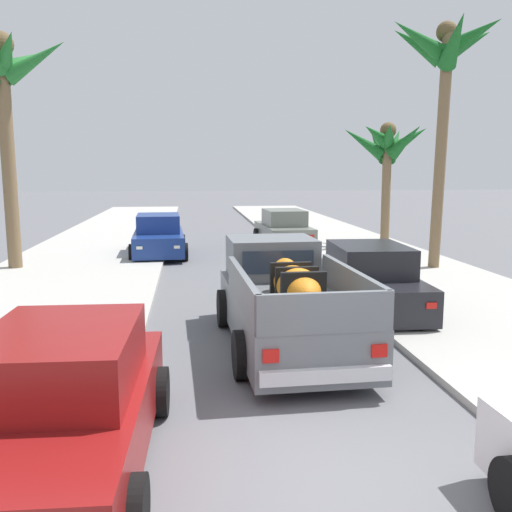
% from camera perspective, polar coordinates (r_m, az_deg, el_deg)
% --- Properties ---
extents(ground_plane, '(160.00, 160.00, 0.00)m').
position_cam_1_polar(ground_plane, '(6.31, 7.37, -21.50)').
color(ground_plane, slate).
extents(sidewalk_left, '(5.33, 60.00, 0.12)m').
position_cam_1_polar(sidewalk_left, '(17.91, -18.18, -1.67)').
color(sidewalk_left, '#B2AFA8').
rests_on(sidewalk_left, ground).
extents(sidewalk_right, '(5.33, 60.00, 0.12)m').
position_cam_1_polar(sidewalk_right, '(18.66, 13.16, -1.05)').
color(sidewalk_right, '#B2AFA8').
rests_on(sidewalk_right, ground).
extents(curb_left, '(0.16, 60.00, 0.10)m').
position_cam_1_polar(curb_left, '(17.70, -14.16, -1.65)').
color(curb_left, silver).
rests_on(curb_left, ground).
extents(curb_right, '(0.16, 60.00, 0.10)m').
position_cam_1_polar(curb_right, '(18.27, 9.42, -1.18)').
color(curb_right, silver).
rests_on(curb_right, ground).
extents(pickup_truck, '(2.34, 5.27, 1.80)m').
position_cam_1_polar(pickup_truck, '(10.21, 2.95, -4.59)').
color(pickup_truck, slate).
rests_on(pickup_truck, ground).
extents(car_left_near, '(2.18, 4.33, 1.54)m').
position_cam_1_polar(car_left_near, '(23.32, 2.83, 2.72)').
color(car_left_near, slate).
rests_on(car_left_near, ground).
extents(car_right_near, '(2.15, 4.31, 1.54)m').
position_cam_1_polar(car_right_near, '(12.78, 11.31, -2.49)').
color(car_right_near, black).
rests_on(car_right_near, ground).
extents(car_left_mid, '(2.17, 4.32, 1.54)m').
position_cam_1_polar(car_left_mid, '(21.03, -9.87, 1.94)').
color(car_left_mid, navy).
rests_on(car_left_mid, ground).
extents(car_right_mid, '(2.13, 4.31, 1.54)m').
position_cam_1_polar(car_right_mid, '(6.43, -19.15, -14.23)').
color(car_right_mid, maroon).
rests_on(car_right_mid, ground).
extents(palm_tree_left_fore, '(3.69, 3.66, 7.57)m').
position_cam_1_polar(palm_tree_left_fore, '(18.49, 18.53, 18.19)').
color(palm_tree_left_fore, brown).
rests_on(palm_tree_left_fore, ground).
extents(palm_tree_right_fore, '(3.51, 3.63, 5.07)m').
position_cam_1_polar(palm_tree_right_fore, '(23.40, 13.18, 10.82)').
color(palm_tree_right_fore, brown).
rests_on(palm_tree_right_fore, ground).
extents(palm_tree_left_mid, '(3.91, 3.22, 7.24)m').
position_cam_1_polar(palm_tree_left_mid, '(19.16, -24.31, 15.99)').
color(palm_tree_left_mid, brown).
rests_on(palm_tree_left_mid, ground).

